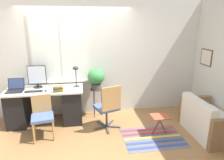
% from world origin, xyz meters
% --- Properties ---
extents(ground_plane, '(14.00, 14.00, 0.00)m').
position_xyz_m(ground_plane, '(0.00, 0.00, 0.00)').
color(ground_plane, '#9E7042').
extents(wall_back_with_window, '(9.00, 0.12, 2.70)m').
position_xyz_m(wall_back_with_window, '(-0.02, 0.76, 1.36)').
color(wall_back_with_window, silver).
rests_on(wall_back_with_window, ground_plane).
extents(wall_right_with_picture, '(0.08, 9.00, 2.70)m').
position_xyz_m(wall_right_with_picture, '(2.98, 0.00, 1.35)').
color(wall_right_with_picture, silver).
rests_on(wall_right_with_picture, ground_plane).
extents(desk, '(1.64, 0.69, 0.78)m').
position_xyz_m(desk, '(-0.72, 0.34, 0.41)').
color(desk, beige).
rests_on(desk, ground_plane).
extents(laptop, '(0.33, 0.31, 0.25)m').
position_xyz_m(laptop, '(-1.30, 0.33, 0.83)').
color(laptop, black).
rests_on(laptop, desk).
extents(monitor, '(0.39, 0.20, 0.49)m').
position_xyz_m(monitor, '(-0.88, 0.51, 1.03)').
color(monitor, black).
rests_on(monitor, desk).
extents(keyboard, '(0.36, 0.11, 0.02)m').
position_xyz_m(keyboard, '(-0.91, 0.21, 0.79)').
color(keyboard, black).
rests_on(keyboard, desk).
extents(mouse, '(0.04, 0.07, 0.04)m').
position_xyz_m(mouse, '(-0.67, 0.21, 0.80)').
color(mouse, black).
rests_on(mouse, desk).
extents(desk_lamp, '(0.14, 0.14, 0.46)m').
position_xyz_m(desk_lamp, '(-0.04, 0.44, 1.13)').
color(desk_lamp, '#2D2D33').
rests_on(desk_lamp, desk).
extents(book_stack, '(0.22, 0.17, 0.12)m').
position_xyz_m(book_stack, '(-0.41, 0.15, 0.84)').
color(book_stack, green).
rests_on(book_stack, desk).
extents(desk_chair_wooden, '(0.46, 0.47, 0.82)m').
position_xyz_m(desk_chair_wooden, '(-0.69, -0.24, 0.45)').
color(desk_chair_wooden, '#B2844C').
rests_on(desk_chair_wooden, ground_plane).
extents(office_chair_swivel, '(0.58, 0.57, 0.97)m').
position_xyz_m(office_chair_swivel, '(0.59, -0.16, 0.51)').
color(office_chair_swivel, '#47474C').
rests_on(office_chair_swivel, ground_plane).
extents(couch_loveseat, '(0.70, 1.16, 0.74)m').
position_xyz_m(couch_loveseat, '(2.51, -0.66, 0.27)').
color(couch_loveseat, white).
rests_on(couch_loveseat, ground_plane).
extents(plant_stand, '(0.28, 0.28, 0.68)m').
position_xyz_m(plant_stand, '(0.41, 0.51, 0.60)').
color(plant_stand, '#333338').
rests_on(plant_stand, ground_plane).
extents(potted_plant, '(0.39, 0.39, 0.46)m').
position_xyz_m(potted_plant, '(0.41, 0.51, 0.94)').
color(potted_plant, '#514C47').
rests_on(potted_plant, plant_stand).
extents(floor_rug_striped, '(1.16, 0.85, 0.01)m').
position_xyz_m(floor_rug_striped, '(1.40, -0.63, 0.00)').
color(floor_rug_striped, slate).
rests_on(floor_rug_striped, ground_plane).
extents(folding_stool, '(0.34, 0.29, 0.40)m').
position_xyz_m(folding_stool, '(1.57, -0.52, 0.35)').
color(folding_stool, '#B24C33').
rests_on(folding_stool, ground_plane).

